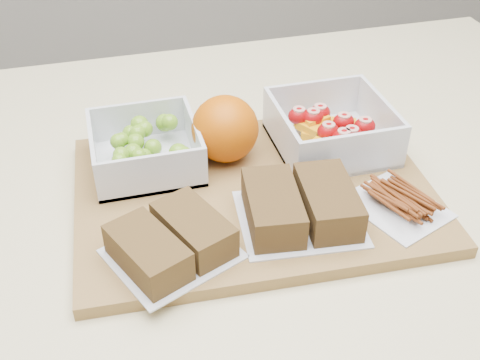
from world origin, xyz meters
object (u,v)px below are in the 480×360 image
(grape_container, at_px, (146,148))
(pretzel_bag, at_px, (398,200))
(sandwich_bag_left, at_px, (171,242))
(orange, at_px, (225,129))
(fruit_container, at_px, (331,131))
(cutting_board, at_px, (254,193))
(sandwich_bag_center, at_px, (300,205))

(grape_container, distance_m, pretzel_bag, 0.31)
(sandwich_bag_left, bearing_deg, orange, 58.80)
(grape_container, xyz_separation_m, fruit_container, (0.24, -0.02, -0.00))
(orange, height_order, pretzel_bag, orange)
(cutting_board, xyz_separation_m, fruit_container, (0.12, 0.06, 0.03))
(fruit_container, xyz_separation_m, sandwich_bag_left, (-0.23, -0.15, -0.00))
(sandwich_bag_left, height_order, pretzel_bag, sandwich_bag_left)
(cutting_board, bearing_deg, pretzel_bag, -24.72)
(cutting_board, relative_size, orange, 4.99)
(cutting_board, distance_m, fruit_container, 0.14)
(fruit_container, bearing_deg, cutting_board, -153.51)
(grape_container, relative_size, fruit_container, 0.91)
(cutting_board, bearing_deg, fruit_container, 29.73)
(grape_container, height_order, pretzel_bag, grape_container)
(pretzel_bag, bearing_deg, orange, 137.65)
(cutting_board, relative_size, sandwich_bag_left, 2.74)
(orange, relative_size, pretzel_bag, 0.65)
(cutting_board, relative_size, sandwich_bag_center, 2.89)
(fruit_container, distance_m, orange, 0.14)
(grape_container, xyz_separation_m, orange, (0.10, -0.01, 0.02))
(cutting_board, xyz_separation_m, sandwich_bag_center, (0.03, -0.07, 0.03))
(cutting_board, xyz_separation_m, pretzel_bag, (0.15, -0.08, 0.02))
(cutting_board, height_order, grape_container, grape_container)
(orange, xyz_separation_m, sandwich_bag_left, (-0.10, -0.16, -0.02))
(cutting_board, distance_m, sandwich_bag_left, 0.15)
(sandwich_bag_left, bearing_deg, grape_container, 90.47)
(sandwich_bag_left, bearing_deg, cutting_board, 37.69)
(fruit_container, relative_size, sandwich_bag_left, 0.92)
(sandwich_bag_left, distance_m, sandwich_bag_center, 0.15)
(sandwich_bag_center, bearing_deg, grape_container, 134.23)
(fruit_container, relative_size, pretzel_bag, 1.09)
(grape_container, bearing_deg, orange, -6.71)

